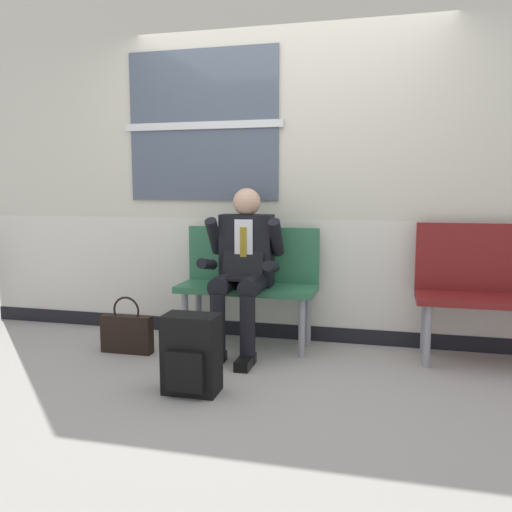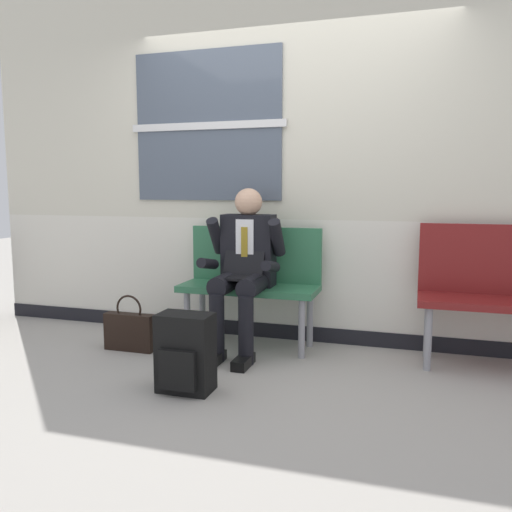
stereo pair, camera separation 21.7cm
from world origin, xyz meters
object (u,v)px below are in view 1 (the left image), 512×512
(backpack, at_px, (191,355))
(handbag, at_px, (127,333))
(person_seated, at_px, (243,266))
(bench_with_person, at_px, (249,277))

(backpack, height_order, handbag, backpack)
(person_seated, height_order, backpack, person_seated)
(bench_with_person, distance_m, backpack, 1.10)
(bench_with_person, height_order, handbag, bench_with_person)
(person_seated, height_order, handbag, person_seated)
(bench_with_person, relative_size, backpack, 2.22)
(bench_with_person, bearing_deg, person_seated, -90.00)
(backpack, bearing_deg, bench_with_person, 85.27)
(bench_with_person, bearing_deg, handbag, -152.66)
(person_seated, bearing_deg, backpack, -95.83)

